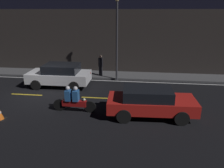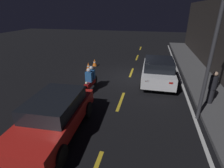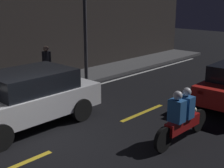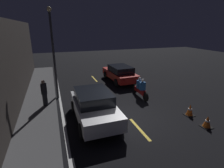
% 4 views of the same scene
% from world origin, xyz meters
% --- Properties ---
extents(ground_plane, '(56.00, 56.00, 0.00)m').
position_xyz_m(ground_plane, '(0.00, 0.00, 0.00)').
color(ground_plane, black).
extents(raised_curb, '(28.00, 1.95, 0.15)m').
position_xyz_m(raised_curb, '(0.00, 4.58, 0.07)').
color(raised_curb, '#4C4C4F').
rests_on(raised_curb, ground).
extents(lane_dash_c, '(2.00, 0.14, 0.01)m').
position_xyz_m(lane_dash_c, '(-1.00, 0.00, 0.00)').
color(lane_dash_c, gold).
rests_on(lane_dash_c, ground).
extents(lane_dash_d, '(2.00, 0.14, 0.01)m').
position_xyz_m(lane_dash_d, '(3.50, 0.00, 0.00)').
color(lane_dash_d, gold).
rests_on(lane_dash_d, ground).
extents(lane_dash_e, '(2.00, 0.14, 0.01)m').
position_xyz_m(lane_dash_e, '(8.00, 0.00, 0.00)').
color(lane_dash_e, gold).
rests_on(lane_dash_e, ground).
extents(lane_solid_kerb, '(25.20, 0.14, 0.01)m').
position_xyz_m(lane_solid_kerb, '(0.00, 3.35, 0.00)').
color(lane_solid_kerb, silver).
rests_on(lane_solid_kerb, ground).
extents(sedan_white, '(4.13, 2.00, 1.54)m').
position_xyz_m(sedan_white, '(0.56, 1.81, 0.82)').
color(sedan_white, silver).
rests_on(sedan_white, ground).
extents(taxi_red, '(4.29, 2.02, 1.43)m').
position_xyz_m(taxi_red, '(6.44, -1.94, 0.77)').
color(taxi_red, red).
rests_on(taxi_red, ground).
extents(motorcycle, '(2.25, 0.37, 1.38)m').
position_xyz_m(motorcycle, '(2.57, -1.92, 0.64)').
color(motorcycle, black).
rests_on(motorcycle, ground).
extents(traffic_cone_near, '(0.48, 0.48, 0.59)m').
position_xyz_m(traffic_cone_near, '(-1.91, -3.14, 0.29)').
color(traffic_cone_near, black).
rests_on(traffic_cone_near, ground).
extents(traffic_cone_mid, '(0.48, 0.48, 0.65)m').
position_xyz_m(traffic_cone_mid, '(-0.68, -3.23, 0.32)').
color(traffic_cone_mid, black).
rests_on(traffic_cone_mid, ground).
extents(pedestrian, '(0.34, 0.34, 1.58)m').
position_xyz_m(pedestrian, '(2.95, 4.22, 0.94)').
color(pedestrian, black).
rests_on(pedestrian, raised_curb).
extents(street_lamp, '(0.28, 0.28, 5.76)m').
position_xyz_m(street_lamp, '(4.26, 3.45, 3.24)').
color(street_lamp, '#333338').
rests_on(street_lamp, ground).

